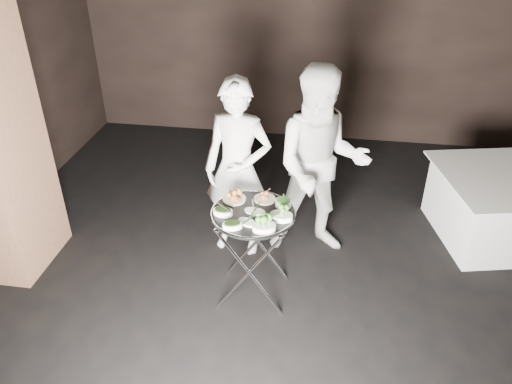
# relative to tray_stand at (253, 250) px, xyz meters

# --- Properties ---
(floor) EXTENTS (6.00, 7.00, 0.05)m
(floor) POSITION_rel_tray_stand_xyz_m (0.20, -0.16, -0.49)
(floor) COLOR black
(floor) RESTS_ON ground
(wall_back) EXTENTS (6.00, 0.05, 3.00)m
(wall_back) POSITION_rel_tray_stand_xyz_m (0.20, 3.37, 1.03)
(wall_back) COLOR black
(wall_back) RESTS_ON floor
(tray_stand) EXTENTS (0.57, 0.48, 0.84)m
(tray_stand) POSITION_rel_tray_stand_xyz_m (0.00, 0.00, 0.00)
(tray_stand) COLOR silver
(tray_stand) RESTS_ON floor
(serving_tray) EXTENTS (0.69, 0.69, 0.04)m
(serving_tray) POSITION_rel_tray_stand_xyz_m (0.00, 0.00, 0.37)
(serving_tray) COLOR black
(serving_tray) RESTS_ON tray_stand
(potato_plate_a) EXTENTS (0.19, 0.19, 0.07)m
(potato_plate_a) POSITION_rel_tray_stand_xyz_m (-0.18, 0.16, 0.41)
(potato_plate_a) COLOR beige
(potato_plate_a) RESTS_ON serving_tray
(potato_plate_b) EXTENTS (0.18, 0.18, 0.06)m
(potato_plate_b) POSITION_rel_tray_stand_xyz_m (0.06, 0.20, 0.41)
(potato_plate_b) COLOR beige
(potato_plate_b) RESTS_ON serving_tray
(greens_bowl) EXTENTS (0.14, 0.14, 0.08)m
(greens_bowl) POSITION_rel_tray_stand_xyz_m (0.23, 0.14, 0.42)
(greens_bowl) COLOR silver
(greens_bowl) RESTS_ON serving_tray
(asparagus_plate_a) EXTENTS (0.19, 0.13, 0.03)m
(asparagus_plate_a) POSITION_rel_tray_stand_xyz_m (0.01, 0.01, 0.40)
(asparagus_plate_a) COLOR silver
(asparagus_plate_a) RESTS_ON serving_tray
(asparagus_plate_b) EXTENTS (0.19, 0.16, 0.03)m
(asparagus_plate_b) POSITION_rel_tray_stand_xyz_m (-0.02, -0.15, 0.39)
(asparagus_plate_b) COLOR silver
(asparagus_plate_b) RESTS_ON serving_tray
(spinach_bowl_a) EXTENTS (0.17, 0.13, 0.07)m
(spinach_bowl_a) POSITION_rel_tray_stand_xyz_m (-0.23, -0.06, 0.41)
(spinach_bowl_a) COLOR silver
(spinach_bowl_a) RESTS_ON serving_tray
(spinach_bowl_b) EXTENTS (0.18, 0.14, 0.06)m
(spinach_bowl_b) POSITION_rel_tray_stand_xyz_m (-0.12, -0.23, 0.41)
(spinach_bowl_b) COLOR silver
(spinach_bowl_b) RESTS_ON serving_tray
(broccoli_bowl_a) EXTENTS (0.19, 0.15, 0.07)m
(broccoli_bowl_a) POSITION_rel_tray_stand_xyz_m (0.23, -0.06, 0.41)
(broccoli_bowl_a) COLOR silver
(broccoli_bowl_a) RESTS_ON serving_tray
(broccoli_bowl_b) EXTENTS (0.21, 0.17, 0.07)m
(broccoli_bowl_b) POSITION_rel_tray_stand_xyz_m (0.12, -0.22, 0.41)
(broccoli_bowl_b) COLOR silver
(broccoli_bowl_b) RESTS_ON serving_tray
(serving_utensils) EXTENTS (0.59, 0.43, 0.01)m
(serving_utensils) POSITION_rel_tray_stand_xyz_m (0.02, 0.07, 0.43)
(serving_utensils) COLOR silver
(serving_utensils) RESTS_ON serving_tray
(waiter_left) EXTENTS (0.67, 0.48, 1.72)m
(waiter_left) POSITION_rel_tray_stand_xyz_m (-0.25, 0.65, 0.39)
(waiter_left) COLOR silver
(waiter_left) RESTS_ON floor
(waiter_right) EXTENTS (0.98, 0.82, 1.84)m
(waiter_right) POSITION_rel_tray_stand_xyz_m (0.49, 0.75, 0.45)
(waiter_right) COLOR silver
(waiter_right) RESTS_ON floor
(dining_table) EXTENTS (1.21, 1.21, 0.69)m
(dining_table) POSITION_rel_tray_stand_xyz_m (2.28, 1.22, -0.12)
(dining_table) COLOR white
(dining_table) RESTS_ON floor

